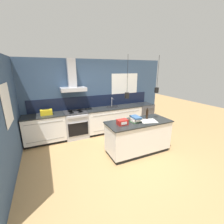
# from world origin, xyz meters

# --- Properties ---
(ground_plane) EXTENTS (16.00, 16.00, 0.00)m
(ground_plane) POSITION_xyz_m (0.00, 0.00, 0.00)
(ground_plane) COLOR tan
(ground_plane) RESTS_ON ground
(wall_back) EXTENTS (5.60, 2.17, 2.60)m
(wall_back) POSITION_xyz_m (-0.04, 2.00, 1.35)
(wall_back) COLOR #354C6B
(wall_back) RESTS_ON ground_plane
(wall_left) EXTENTS (0.08, 3.80, 2.60)m
(wall_left) POSITION_xyz_m (-2.43, 0.70, 1.30)
(wall_left) COLOR #354C6B
(wall_left) RESTS_ON ground_plane
(counter_run_left) EXTENTS (1.24, 0.64, 0.91)m
(counter_run_left) POSITION_xyz_m (-1.75, 1.69, 0.46)
(counter_run_left) COLOR black
(counter_run_left) RESTS_ON ground_plane
(counter_run_sink) EXTENTS (2.10, 0.64, 1.24)m
(counter_run_sink) POSITION_xyz_m (0.64, 1.69, 0.46)
(counter_run_sink) COLOR black
(counter_run_sink) RESTS_ON ground_plane
(oven_range) EXTENTS (0.74, 0.66, 0.91)m
(oven_range) POSITION_xyz_m (-0.77, 1.69, 0.46)
(oven_range) COLOR #B5B5BA
(oven_range) RESTS_ON ground_plane
(dishwasher) EXTENTS (0.62, 0.65, 0.91)m
(dishwasher) POSITION_xyz_m (1.99, 1.69, 0.46)
(dishwasher) COLOR #4C4C51
(dishwasher) RESTS_ON ground_plane
(kitchen_island) EXTENTS (1.78, 0.77, 0.91)m
(kitchen_island) POSITION_xyz_m (0.59, 0.01, 0.46)
(kitchen_island) COLOR black
(kitchen_island) RESTS_ON ground_plane
(bottle_on_island) EXTENTS (0.07, 0.07, 0.33)m
(bottle_on_island) POSITION_xyz_m (0.91, 0.08, 1.05)
(bottle_on_island) COLOR black
(bottle_on_island) RESTS_ON kitchen_island
(book_stack) EXTENTS (0.31, 0.37, 0.15)m
(book_stack) POSITION_xyz_m (0.49, 0.03, 0.99)
(book_stack) COLOR #4C7F4C
(book_stack) RESTS_ON kitchen_island
(red_supply_box) EXTENTS (0.26, 0.19, 0.14)m
(red_supply_box) POSITION_xyz_m (0.07, -0.03, 0.98)
(red_supply_box) COLOR red
(red_supply_box) RESTS_ON kitchen_island
(paper_pile) EXTENTS (0.50, 0.45, 0.01)m
(paper_pile) POSITION_xyz_m (0.85, -0.08, 0.91)
(paper_pile) COLOR silver
(paper_pile) RESTS_ON kitchen_island
(yellow_toolbox) EXTENTS (0.34, 0.18, 0.19)m
(yellow_toolbox) POSITION_xyz_m (-1.65, 1.69, 0.99)
(yellow_toolbox) COLOR gold
(yellow_toolbox) RESTS_ON counter_run_left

